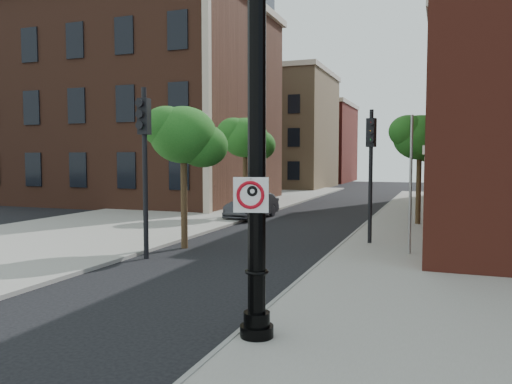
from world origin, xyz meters
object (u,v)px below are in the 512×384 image
at_px(traffic_signal_left, 144,144).
at_px(traffic_signal_right, 371,155).
at_px(parked_car, 252,206).
at_px(no_parking_sign, 251,195).
at_px(lamppost, 257,159).

xyz_separation_m(traffic_signal_left, traffic_signal_right, (6.50, 4.91, -0.32)).
bearing_deg(parked_car, no_parking_sign, -64.92).
xyz_separation_m(lamppost, traffic_signal_left, (-5.95, 5.65, 0.44)).
height_order(parked_car, traffic_signal_right, traffic_signal_right).
relative_size(lamppost, no_parking_sign, 11.62).
height_order(lamppost, no_parking_sign, lamppost).
relative_size(lamppost, parked_car, 1.70).
relative_size(no_parking_sign, traffic_signal_left, 0.11).
xyz_separation_m(no_parking_sign, traffic_signal_left, (-5.91, 5.83, 1.06)).
bearing_deg(traffic_signal_right, parked_car, 147.80).
height_order(traffic_signal_left, traffic_signal_right, traffic_signal_left).
relative_size(parked_car, traffic_signal_right, 0.83).
distance_m(lamppost, parked_car, 18.30).
distance_m(no_parking_sign, traffic_signal_left, 8.36).
bearing_deg(traffic_signal_right, traffic_signal_left, -133.38).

